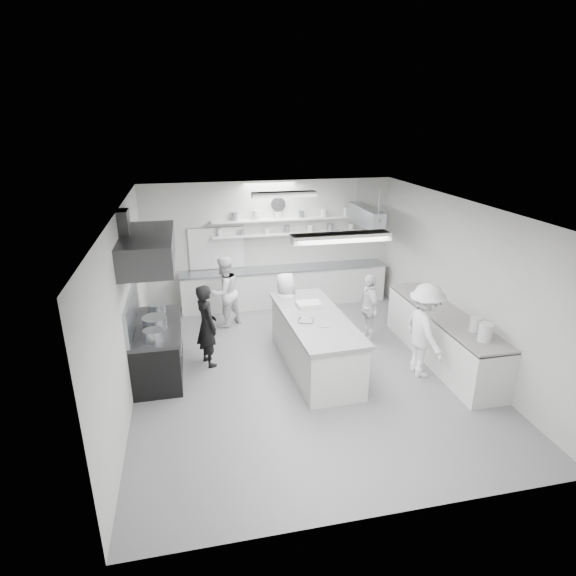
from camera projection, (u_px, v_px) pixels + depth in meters
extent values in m
cube|color=gray|center=(304.00, 369.00, 8.66)|extent=(6.00, 7.00, 0.02)
cube|color=silver|center=(306.00, 207.00, 7.62)|extent=(6.00, 7.00, 0.02)
cube|color=beige|center=(270.00, 243.00, 11.35)|extent=(6.00, 0.04, 3.00)
cube|color=beige|center=(386.00, 408.00, 4.93)|extent=(6.00, 0.04, 3.00)
cube|color=beige|center=(126.00, 307.00, 7.55)|extent=(0.04, 7.00, 3.00)
cube|color=beige|center=(460.00, 281.00, 8.73)|extent=(0.04, 7.00, 3.00)
cube|color=black|center=(158.00, 351.00, 8.36)|extent=(0.80, 1.80, 0.90)
cube|color=#373739|center=(147.00, 248.00, 7.70)|extent=(0.85, 2.00, 0.50)
cube|color=silver|center=(285.00, 286.00, 11.49)|extent=(5.00, 0.60, 0.92)
cube|color=silver|center=(299.00, 233.00, 11.28)|extent=(4.20, 0.26, 0.04)
cube|color=silver|center=(299.00, 219.00, 11.16)|extent=(4.20, 0.26, 0.04)
cube|color=black|center=(216.00, 248.00, 11.09)|extent=(1.30, 0.04, 1.00)
cylinder|color=white|center=(278.00, 204.00, 11.02)|extent=(0.32, 0.05, 0.32)
cube|color=silver|center=(442.00, 337.00, 8.84)|extent=(0.74, 3.30, 0.94)
cube|color=#949AA1|center=(366.00, 216.00, 10.46)|extent=(0.30, 1.60, 0.40)
cube|color=silver|center=(341.00, 237.00, 5.99)|extent=(1.30, 0.25, 0.10)
cube|color=silver|center=(284.00, 194.00, 9.29)|extent=(1.30, 0.25, 0.10)
cube|color=silver|center=(315.00, 343.00, 8.57)|extent=(1.12, 2.69, 0.98)
cylinder|color=#949AA1|center=(155.00, 324.00, 8.02)|extent=(0.42, 0.42, 0.26)
imported|color=black|center=(207.00, 325.00, 8.56)|extent=(0.55, 0.67, 1.58)
imported|color=white|center=(224.00, 292.00, 10.20)|extent=(0.98, 0.94, 1.58)
imported|color=white|center=(285.00, 308.00, 9.49)|extent=(0.60, 0.80, 1.48)
imported|color=white|center=(369.00, 308.00, 9.53)|extent=(0.39, 0.86, 1.44)
imported|color=white|center=(425.00, 330.00, 8.19)|extent=(0.65, 1.12, 1.72)
imported|color=#949AA1|center=(306.00, 322.00, 8.19)|extent=(0.37, 0.37, 0.07)
imported|color=silver|center=(324.00, 326.00, 8.01)|extent=(0.28, 0.28, 0.07)
imported|color=silver|center=(437.00, 299.00, 9.31)|extent=(0.33, 0.33, 0.07)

